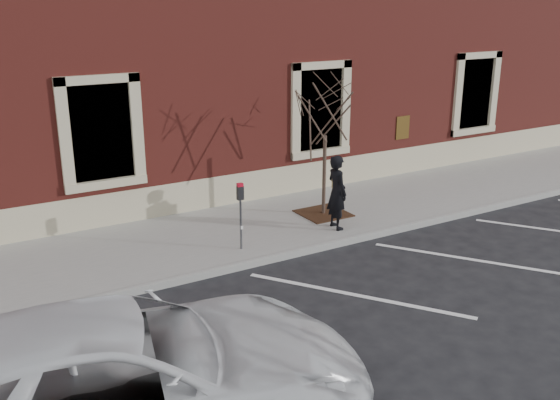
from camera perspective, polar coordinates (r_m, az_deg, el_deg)
ground at (r=13.53m, az=1.30°, el=-5.11°), size 120.00×120.00×0.00m
sidewalk_near at (r=14.91m, az=-2.25°, el=-2.58°), size 40.00×3.50×0.15m
curb_near at (r=13.46m, az=1.41°, el=-4.89°), size 40.00×0.12×0.15m
parking_stripes at (r=11.89m, az=6.97°, el=-8.64°), size 28.00×4.40×0.01m
building_civic at (r=19.49m, az=-11.08°, el=13.79°), size 40.00×8.62×8.00m
man at (r=14.48m, az=5.23°, el=0.71°), size 0.47×0.67×1.75m
parking_meter at (r=13.17m, az=-3.64°, el=-0.35°), size 0.13×0.10×1.47m
tree_grate at (r=15.68m, az=3.98°, el=-1.21°), size 1.14×1.14×0.03m
sapling at (r=15.04m, az=4.19°, el=7.91°), size 2.18×2.18×3.63m
white_truck at (r=8.16m, az=-14.14°, el=-15.59°), size 6.71×4.23×1.73m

